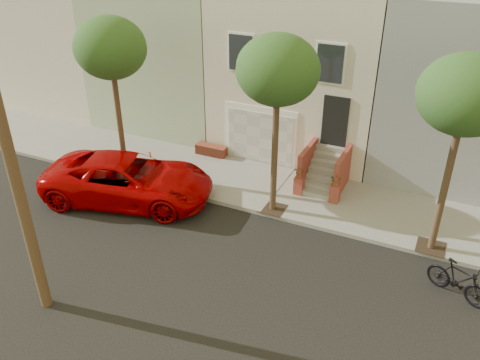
% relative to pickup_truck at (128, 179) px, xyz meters
% --- Properties ---
extents(ground, '(90.00, 90.00, 0.00)m').
position_rel_pickup_truck_xyz_m(ground, '(4.23, -2.46, -0.87)').
color(ground, black).
rests_on(ground, ground).
extents(sidewalk, '(40.00, 3.70, 0.15)m').
position_rel_pickup_truck_xyz_m(sidewalk, '(4.23, 2.89, -0.80)').
color(sidewalk, gray).
rests_on(sidewalk, ground).
extents(house_row, '(33.10, 11.70, 7.00)m').
position_rel_pickup_truck_xyz_m(house_row, '(4.23, 8.73, 2.77)').
color(house_row, beige).
rests_on(house_row, sidewalk).
extents(tree_left, '(2.70, 2.57, 6.30)m').
position_rel_pickup_truck_xyz_m(tree_left, '(-1.27, 1.44, 4.38)').
color(tree_left, '#2D2116').
rests_on(tree_left, sidewalk).
extents(tree_mid, '(2.70, 2.57, 6.30)m').
position_rel_pickup_truck_xyz_m(tree_mid, '(5.23, 1.44, 4.38)').
color(tree_mid, '#2D2116').
rests_on(tree_mid, sidewalk).
extents(tree_right, '(2.70, 2.57, 6.30)m').
position_rel_pickup_truck_xyz_m(tree_right, '(10.73, 1.44, 4.38)').
color(tree_right, '#2D2116').
rests_on(tree_right, sidewalk).
extents(pickup_truck, '(6.80, 4.36, 1.74)m').
position_rel_pickup_truck_xyz_m(pickup_truck, '(0.00, 0.00, 0.00)').
color(pickup_truck, '#AB0001').
rests_on(pickup_truck, ground).
extents(motorcycle, '(1.93, 1.27, 1.13)m').
position_rel_pickup_truck_xyz_m(motorcycle, '(11.61, -0.47, -0.31)').
color(motorcycle, black).
rests_on(motorcycle, ground).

